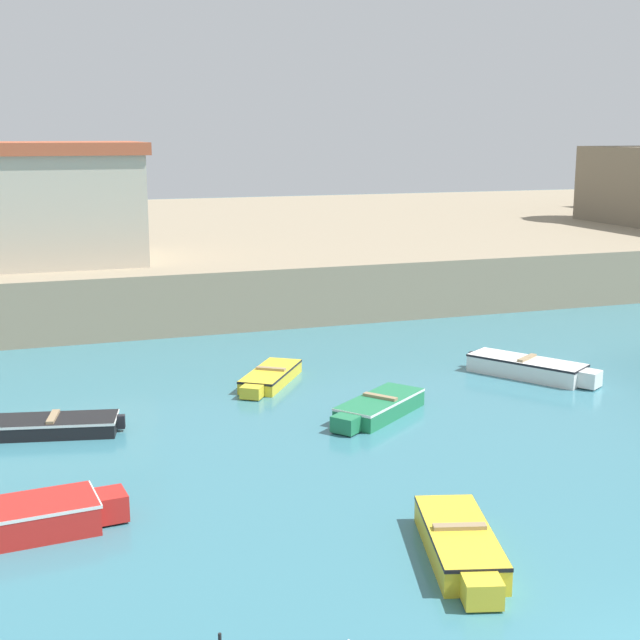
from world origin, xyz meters
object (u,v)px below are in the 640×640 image
object	(u,v)px
harbor_shed_near_wharf	(34,202)
dinghy_yellow_0	(270,376)
dinghy_white_2	(530,368)
dinghy_green_7	(378,407)
dinghy_black_4	(49,425)
dinghy_yellow_5	(461,543)

from	to	relation	value
harbor_shed_near_wharf	dinghy_yellow_0	bearing A→B (deg)	-62.96
dinghy_white_2	dinghy_green_7	bearing A→B (deg)	-160.88
dinghy_green_7	harbor_shed_near_wharf	xyz separation A→B (m)	(-8.51, 17.06, 4.73)
dinghy_yellow_0	dinghy_white_2	bearing A→B (deg)	-13.88
dinghy_yellow_0	dinghy_black_4	xyz separation A→B (m)	(-6.89, -2.76, 0.01)
dinghy_yellow_0	dinghy_green_7	bearing A→B (deg)	-65.11
dinghy_white_2	dinghy_green_7	world-z (taller)	dinghy_white_2
dinghy_yellow_0	dinghy_green_7	world-z (taller)	dinghy_green_7
dinghy_yellow_5	dinghy_green_7	xyz separation A→B (m)	(1.85, 8.43, -0.02)
dinghy_yellow_0	dinghy_yellow_5	size ratio (longest dim) A/B	0.91
dinghy_black_4	harbor_shed_near_wharf	xyz separation A→B (m)	(0.34, 15.59, 4.76)
dinghy_white_2	dinghy_green_7	distance (m)	6.68
dinghy_black_4	dinghy_green_7	bearing A→B (deg)	-9.46
dinghy_white_2	dinghy_yellow_5	distance (m)	13.39
dinghy_white_2	dinghy_yellow_5	bearing A→B (deg)	-127.53
dinghy_black_4	dinghy_green_7	distance (m)	8.97
harbor_shed_near_wharf	dinghy_black_4	bearing A→B (deg)	-91.25
dinghy_green_7	harbor_shed_near_wharf	bearing A→B (deg)	116.51
dinghy_black_4	dinghy_yellow_0	bearing A→B (deg)	21.81
dinghy_black_4	harbor_shed_near_wharf	distance (m)	16.30
dinghy_yellow_5	dinghy_green_7	distance (m)	8.63
dinghy_yellow_0	dinghy_white_2	xyz separation A→B (m)	(8.27, -2.04, 0.09)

